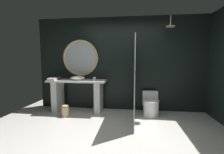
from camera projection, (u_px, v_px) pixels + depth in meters
The scene contains 12 objects.
ground_plane at pixel (113, 143), 2.67m from camera, with size 5.76×5.76×0.00m, color silver.
back_wall_panel at pixel (121, 64), 4.40m from camera, with size 4.80×0.10×2.60m, color black.
vanity_counter at pixel (78, 93), 4.27m from camera, with size 1.58×0.58×0.88m.
vessel_sink at pixel (78, 78), 4.23m from camera, with size 0.41×0.33×0.23m.
tumbler_cup at pixel (94, 79), 4.13m from camera, with size 0.08×0.08×0.10m, color silver.
tissue_box at pixel (58, 78), 4.31m from camera, with size 0.17×0.11×0.08m, color #3D3323.
round_wall_mirror at pixel (80, 58), 4.44m from camera, with size 1.04×0.06×1.04m.
shower_glass_panel at pixel (134, 80), 3.61m from camera, with size 0.02×1.48×1.91m, color silver.
rain_shower_head at pixel (170, 26), 3.74m from camera, with size 0.22×0.22×0.29m.
toilet at pixel (151, 105), 4.02m from camera, with size 0.41×0.56×0.59m.
waste_bin at pixel (65, 110), 3.91m from camera, with size 0.19×0.19×0.30m.
folded_hand_towel at pixel (52, 79), 4.12m from camera, with size 0.20×0.18×0.07m, color white.
Camera 1 is at (0.30, -2.51, 1.42)m, focal length 24.84 mm.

